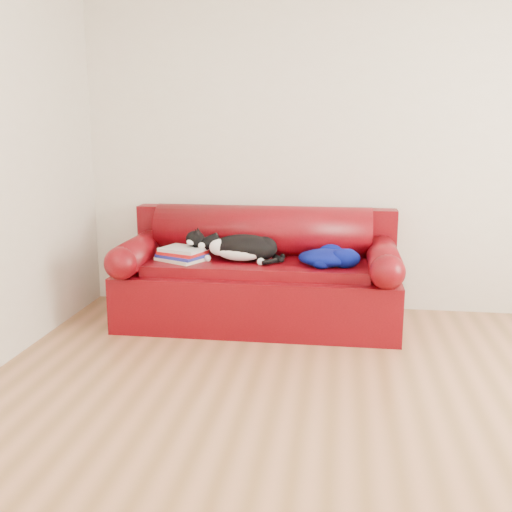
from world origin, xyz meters
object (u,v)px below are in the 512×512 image
Objects in this scene: sofa_base at (259,293)px; blanket at (328,257)px; cat at (243,248)px; book_stack at (182,254)px.

blanket is at bearing -11.50° from sofa_base.
blanket is at bearing -4.91° from cat.
sofa_base is 3.00× the size of cat.
book_stack is 0.59× the size of cat.
cat is at bearing 5.16° from book_stack.
cat is (-0.11, -0.07, 0.36)m from sofa_base.
book_stack is 0.46m from cat.
blanket is (0.53, -0.11, 0.32)m from sofa_base.
book_stack is at bearing -169.15° from sofa_base.
sofa_base is 0.66m from book_stack.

